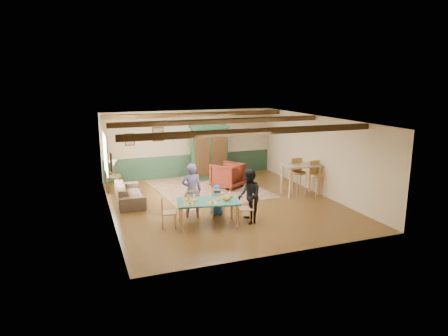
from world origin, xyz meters
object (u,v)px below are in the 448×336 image
object	(u,v)px
dining_chair_end_right	(246,208)
person_man	(192,191)
armchair	(228,175)
end_table	(114,184)
dining_table	(208,213)
cat	(227,198)
sofa	(129,193)
counter_table	(300,180)
person_woman	(249,196)
person_child	(217,200)
bar_stool_right	(317,179)
dining_chair_far_right	(217,202)
table_lamp	(113,168)
dining_chair_far_left	(192,203)
dining_chair_end_left	(169,212)
armoire	(209,153)
bar_stool_left	(299,177)

from	to	relation	value
dining_chair_end_right	person_man	xyz separation A→B (m)	(-1.27, 0.98, 0.36)
armchair	end_table	distance (m)	4.07
dining_table	cat	bearing A→B (deg)	-20.68
sofa	counter_table	world-z (taller)	counter_table
dining_table	person_woman	distance (m)	1.22
person_child	end_table	xyz separation A→B (m)	(-2.60, 3.61, -0.16)
person_woman	bar_stool_right	distance (m)	3.53
person_woman	sofa	xyz separation A→B (m)	(-2.88, 3.06, -0.46)
dining_chair_end_right	person_child	size ratio (longest dim) A/B	0.95
dining_chair_far_right	bar_stool_right	world-z (taller)	bar_stool_right
dining_chair_far_right	bar_stool_right	distance (m)	3.90
person_child	table_lamp	distance (m)	4.47
person_woman	end_table	size ratio (longest dim) A/B	2.53
dining_chair_far_left	sofa	bearing A→B (deg)	-44.40
person_man	table_lamp	world-z (taller)	person_man
end_table	bar_stool_right	xyz separation A→B (m)	(6.43, -2.97, 0.31)
table_lamp	bar_stool_right	world-z (taller)	bar_stool_right
dining_chair_end_left	armoire	world-z (taller)	armoire
armchair	table_lamp	size ratio (longest dim) A/B	1.84
dining_chair_end_left	sofa	distance (m)	2.75
cat	bar_stool_left	xyz separation A→B (m)	(3.39, 1.93, -0.15)
armoire	dining_chair_end_left	bearing A→B (deg)	-115.73
person_man	armoire	world-z (taller)	armoire
dining_chair_far_right	end_table	distance (m)	4.50
table_lamp	bar_stool_left	xyz separation A→B (m)	(5.99, -2.52, -0.25)
person_man	armoire	distance (m)	4.50
dining_chair_far_right	person_woman	world-z (taller)	person_woman
person_child	bar_stool_right	world-z (taller)	bar_stool_right
person_woman	table_lamp	size ratio (longest dim) A/B	2.77
cat	sofa	world-z (taller)	cat
sofa	table_lamp	size ratio (longest dim) A/B	3.77
dining_chair_far_right	dining_chair_end_left	distance (m)	1.57
dining_chair_end_right	person_man	bearing A→B (deg)	-117.30
cat	armoire	world-z (taller)	armoire
dining_chair_end_right	person_child	xyz separation A→B (m)	(-0.55, 0.85, 0.03)
person_woman	bar_stool_right	bearing A→B (deg)	125.63
armoire	table_lamp	world-z (taller)	armoire
bar_stool_right	armoire	bearing A→B (deg)	122.12
armoire	table_lamp	size ratio (longest dim) A/B	3.92
dining_chair_end_right	person_child	world-z (taller)	person_child
dining_chair_far_left	bar_stool_right	xyz separation A→B (m)	(4.56, 0.58, 0.17)
person_man	bar_stool_left	xyz separation A→B (m)	(4.11, 0.95, -0.17)
person_child	dining_table	bearing A→B (deg)	63.43
armoire	dining_table	bearing A→B (deg)	-104.55
person_man	cat	world-z (taller)	person_man
person_child	sofa	xyz separation A→B (m)	(-2.24, 2.19, -0.16)
dining_chair_end_right	bar_stool_left	bearing A→B (deg)	134.69
armchair	end_table	size ratio (longest dim) A/B	1.68
dining_table	bar_stool_right	bearing A→B (deg)	16.70
dining_chair_end_right	bar_stool_left	size ratio (longest dim) A/B	0.70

